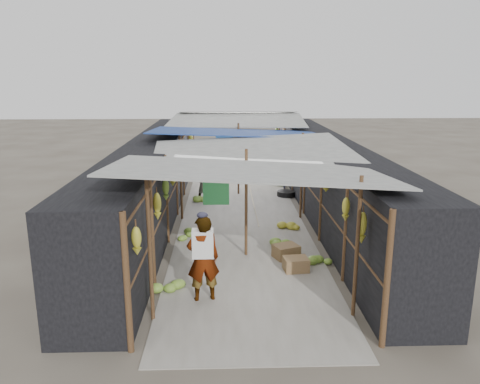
{
  "coord_description": "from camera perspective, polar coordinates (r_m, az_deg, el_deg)",
  "views": [
    {
      "loc": [
        -0.5,
        -7.6,
        4.23
      ],
      "look_at": [
        -0.1,
        4.34,
        1.25
      ],
      "focal_mm": 35.0,
      "sensor_mm": 36.0,
      "label": 1
    }
  ],
  "objects": [
    {
      "name": "market_canopy",
      "position": [
        14.57,
        0.18,
        6.81
      ],
      "size": [
        5.62,
        15.2,
        2.77
      ],
      "color": "brown",
      "rests_on": "ground"
    },
    {
      "name": "floor_bananas",
      "position": [
        12.87,
        0.45,
        -4.52
      ],
      "size": [
        4.03,
        9.79,
        0.32
      ],
      "color": "olive",
      "rests_on": "ground"
    },
    {
      "name": "hanging_bananas",
      "position": [
        14.36,
        0.34,
        3.66
      ],
      "size": [
        3.95,
        14.38,
        0.82
      ],
      "color": "#A6A02A",
      "rests_on": "ground"
    },
    {
      "name": "aisle_slab",
      "position": [
        14.73,
        0.11,
        -2.64
      ],
      "size": [
        3.6,
        16.0,
        0.02
      ],
      "primitive_type": "cube",
      "color": "#9E998E",
      "rests_on": "ground"
    },
    {
      "name": "ground",
      "position": [
        8.71,
        1.68,
        -15.05
      ],
      "size": [
        80.0,
        80.0,
        0.0
      ],
      "primitive_type": "plane",
      "color": "#6B6356",
      "rests_on": "ground"
    },
    {
      "name": "crate_near",
      "position": [
        11.23,
        5.64,
        -7.26
      ],
      "size": [
        0.69,
        0.63,
        0.34
      ],
      "primitive_type": "cube",
      "rotation": [
        0.0,
        0.0,
        0.39
      ],
      "color": "#926E4A",
      "rests_on": "ground"
    },
    {
      "name": "black_basin",
      "position": [
        16.89,
        5.62,
        -0.22
      ],
      "size": [
        0.65,
        0.65,
        0.2
      ],
      "primitive_type": "cylinder",
      "color": "black",
      "rests_on": "ground"
    },
    {
      "name": "crate_mid",
      "position": [
        10.56,
        6.82,
        -8.78
      ],
      "size": [
        0.57,
        0.48,
        0.32
      ],
      "primitive_type": "cube",
      "rotation": [
        0.0,
        0.0,
        0.11
      ],
      "color": "#926E4A",
      "rests_on": "ground"
    },
    {
      "name": "vendor_elderly",
      "position": [
        8.99,
        -4.52,
        -8.1
      ],
      "size": [
        0.69,
        0.53,
        1.71
      ],
      "primitive_type": "imported",
      "rotation": [
        0.0,
        0.0,
        3.35
      ],
      "color": "white",
      "rests_on": "ground"
    },
    {
      "name": "vendor_seated",
      "position": [
        17.6,
        5.31,
        1.62
      ],
      "size": [
        0.46,
        0.67,
        0.94
      ],
      "primitive_type": "imported",
      "rotation": [
        0.0,
        0.0,
        -1.77
      ],
      "color": "#443F3B",
      "rests_on": "ground"
    },
    {
      "name": "stall_left",
      "position": [
        14.6,
        -10.55,
        1.59
      ],
      "size": [
        1.4,
        15.0,
        2.3
      ],
      "primitive_type": "cube",
      "color": "black",
      "rests_on": "ground"
    },
    {
      "name": "crate_back",
      "position": [
        19.96,
        -0.66,
        2.2
      ],
      "size": [
        0.5,
        0.42,
        0.29
      ],
      "primitive_type": "cube",
      "rotation": [
        0.0,
        0.0,
        0.12
      ],
      "color": "#926E4A",
      "rests_on": "ground"
    },
    {
      "name": "shopper_blue",
      "position": [
        16.05,
        -3.96,
        1.75
      ],
      "size": [
        1.0,
        0.93,
        1.66
      ],
      "primitive_type": "imported",
      "rotation": [
        0.0,
        0.0,
        0.47
      ],
      "color": "navy",
      "rests_on": "ground"
    },
    {
      "name": "stall_right",
      "position": [
        14.78,
        10.63,
        1.74
      ],
      "size": [
        1.4,
        15.0,
        2.3
      ],
      "primitive_type": "cube",
      "color": "black",
      "rests_on": "ground"
    }
  ]
}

